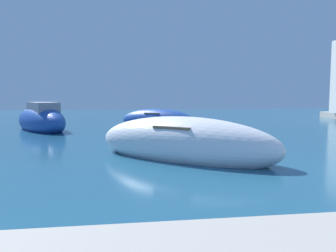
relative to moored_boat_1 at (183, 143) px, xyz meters
The scene contains 3 objects.
moored_boat_1 is the anchor object (origin of this frame).
moored_boat_2 10.10m from the moored_boat_1, 88.01° to the left, with size 4.98×4.52×1.46m.
moored_boat_3 11.58m from the moored_boat_1, 123.15° to the left, with size 4.54×6.13×1.96m.
Camera 1 is at (-7.78, -5.79, 1.97)m, focal length 36.08 mm.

